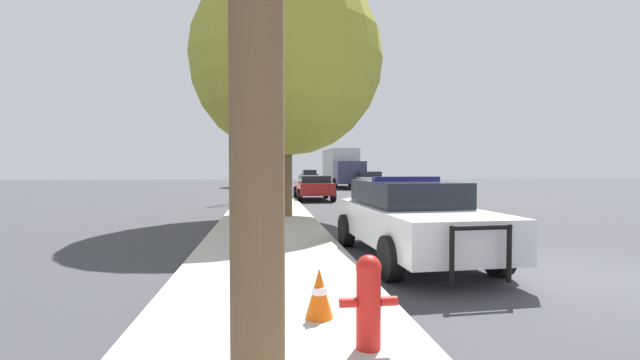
% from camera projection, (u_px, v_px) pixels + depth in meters
% --- Properties ---
extents(ground_plane, '(110.00, 110.00, 0.00)m').
position_uv_depth(ground_plane, '(584.00, 276.00, 7.02)').
color(ground_plane, '#3D3D42').
extents(sidewalk_left, '(3.00, 110.00, 0.13)m').
position_uv_depth(sidewalk_left, '(272.00, 282.00, 6.36)').
color(sidewalk_left, '#BCB7AD').
rests_on(sidewalk_left, ground_plane).
extents(police_car, '(2.24, 5.02, 1.59)m').
position_uv_depth(police_car, '(409.00, 217.00, 8.33)').
color(police_car, white).
rests_on(police_car, ground_plane).
extents(fire_hydrant, '(0.54, 0.23, 0.86)m').
position_uv_depth(fire_hydrant, '(369.00, 299.00, 3.89)').
color(fire_hydrant, red).
rests_on(fire_hydrant, sidewalk_left).
extents(traffic_light, '(3.22, 0.35, 5.23)m').
position_uv_depth(traffic_light, '(276.00, 128.00, 22.28)').
color(traffic_light, '#424247').
rests_on(traffic_light, sidewalk_left).
extents(car_background_distant, '(1.98, 4.16, 1.43)m').
position_uv_depth(car_background_distant, '(309.00, 175.00, 50.71)').
color(car_background_distant, black).
rests_on(car_background_distant, ground_plane).
extents(car_background_oncoming, '(2.27, 4.43, 1.43)m').
position_uv_depth(car_background_oncoming, '(370.00, 180.00, 32.41)').
color(car_background_oncoming, '#B7B7BC').
rests_on(car_background_oncoming, ground_plane).
extents(car_background_midblock, '(1.98, 4.17, 1.31)m').
position_uv_depth(car_background_midblock, '(314.00, 187.00, 23.09)').
color(car_background_midblock, maroon).
rests_on(car_background_midblock, ground_plane).
extents(box_truck, '(2.65, 7.95, 3.35)m').
position_uv_depth(box_truck, '(342.00, 167.00, 37.35)').
color(box_truck, '#333856').
rests_on(box_truck, ground_plane).
extents(tree_sidewalk_near, '(6.35, 6.35, 8.38)m').
position_uv_depth(tree_sidewalk_near, '(287.00, 60.00, 14.20)').
color(tree_sidewalk_near, brown).
rests_on(tree_sidewalk_near, sidewalk_left).
extents(tree_sidewalk_far, '(4.51, 4.51, 7.32)m').
position_uv_depth(tree_sidewalk_far, '(268.00, 131.00, 39.80)').
color(tree_sidewalk_far, brown).
rests_on(tree_sidewalk_far, sidewalk_left).
extents(traffic_cone, '(0.31, 0.31, 0.55)m').
position_uv_depth(traffic_cone, '(319.00, 293.00, 4.68)').
color(traffic_cone, orange).
rests_on(traffic_cone, sidewalk_left).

